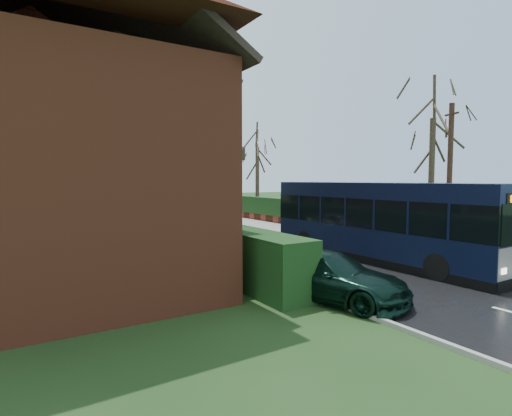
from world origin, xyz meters
TOP-DOWN VIEW (x-y plane):
  - ground at (0.00, 0.00)m, footprint 140.00×140.00m
  - road at (0.00, 10.00)m, footprint 6.00×100.00m
  - pavement at (4.25, 10.00)m, footprint 2.50×100.00m
  - kerb_right at (3.05, 10.00)m, footprint 0.12×100.00m
  - kerb_left at (-3.05, 10.00)m, footprint 0.12×100.00m
  - front_hedge at (-3.90, 5.00)m, footprint 1.20×16.00m
  - picket_fence at (-3.15, 5.00)m, footprint 0.10×16.00m
  - right_wall_hedge at (5.80, 10.00)m, footprint 0.60×50.00m
  - brick_house at (-8.73, 4.78)m, footprint 9.30×14.60m
  - bus at (2.20, -0.04)m, footprint 2.34×9.82m
  - car_silver at (-2.80, 4.75)m, footprint 1.76×4.20m
  - car_green at (-2.90, -2.69)m, footprint 3.08×4.66m
  - car_distant at (2.00, 36.25)m, footprint 2.39×4.20m
  - bus_stop_sign at (3.20, 0.19)m, footprint 0.11×0.42m
  - telegraph_pole at (5.80, -0.52)m, footprint 0.35×0.77m
  - tree_right_near at (9.00, 2.51)m, footprint 4.14×4.14m
  - tree_right_far at (7.17, 16.71)m, footprint 4.18×4.18m

SIDE VIEW (x-z plane):
  - ground at x=0.00m, z-range 0.00..0.00m
  - road at x=0.00m, z-range 0.00..0.02m
  - kerb_left at x=-3.05m, z-range 0.00..0.10m
  - pavement at x=4.25m, z-range 0.00..0.14m
  - kerb_right at x=3.05m, z-range 0.00..0.14m
  - picket_fence at x=-3.15m, z-range 0.00..0.90m
  - car_green at x=-2.90m, z-range 0.00..1.25m
  - car_distant at x=2.00m, z-range 0.00..1.31m
  - car_silver at x=-2.80m, z-range 0.00..1.42m
  - front_hedge at x=-3.90m, z-range 0.00..1.60m
  - right_wall_hedge at x=5.80m, z-range 0.12..1.92m
  - bus at x=2.20m, z-range -0.01..2.96m
  - bus_stop_sign at x=3.20m, z-range 0.44..3.18m
  - telegraph_pole at x=5.80m, z-range 0.04..6.26m
  - brick_house at x=-8.73m, z-range -0.77..9.53m
  - tree_right_far at x=7.17m, z-range 1.99..10.07m
  - tree_right_near at x=9.00m, z-range 2.21..11.15m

